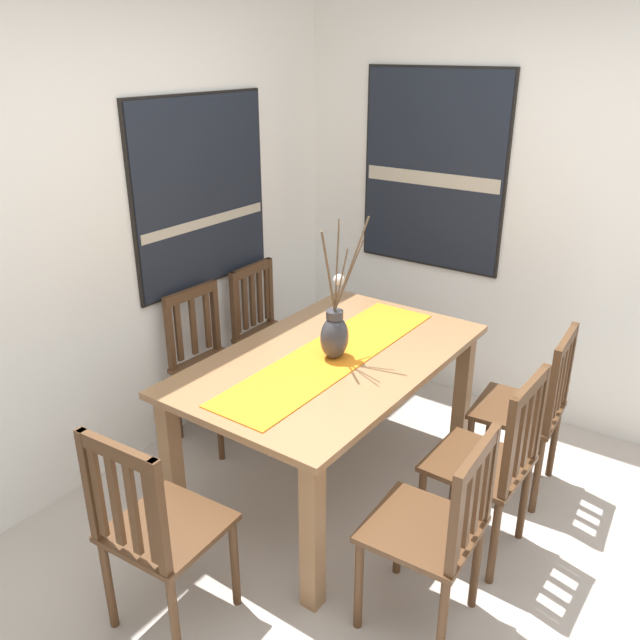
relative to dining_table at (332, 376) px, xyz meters
The scene contains 14 objects.
ground_plane 1.06m from the dining_table, 120.98° to the right, with size 6.40×6.40×0.03m, color #B2A89E.
wall_back 1.41m from the dining_table, 110.03° to the left, with size 6.40×0.12×2.70m, color silver.
wall_side 1.74m from the dining_table, 26.05° to the right, with size 0.12×6.40×2.70m, color silver.
dining_table is the anchor object (origin of this frame).
table_runner 0.12m from the dining_table, ahead, with size 1.51×0.36×0.01m, color orange.
centerpiece_vase 0.26m from the dining_table, 115.37° to the right, with size 0.27×0.21×0.74m.
chair_0 1.04m from the dining_table, 55.87° to the right, with size 0.45×0.45×0.93m.
chair_1 1.19m from the dining_table, behind, with size 0.45×0.45×0.96m.
chair_2 1.03m from the dining_table, 121.82° to the right, with size 0.44×0.44×0.90m.
chair_3 0.89m from the dining_table, 89.84° to the right, with size 0.43×0.43×0.94m.
chair_4 0.89m from the dining_table, 89.53° to the left, with size 0.44×0.44×0.92m.
chair_5 1.05m from the dining_table, 58.09° to the left, with size 0.43×0.43×0.92m.
painting_on_back_wall 1.36m from the dining_table, 77.83° to the left, with size 1.04×0.05×1.11m.
painting_on_side_wall 1.61m from the dining_table, ahead, with size 0.05×0.98×1.25m.
Camera 1 is at (-2.02, -0.97, 2.22)m, focal length 36.57 mm.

